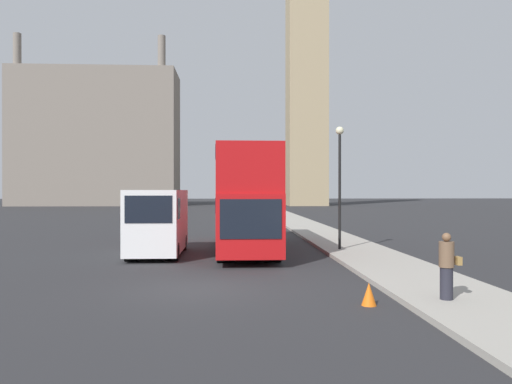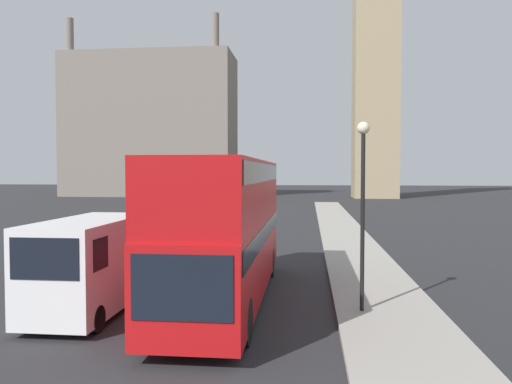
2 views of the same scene
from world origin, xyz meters
TOP-DOWN VIEW (x-y plane):
  - ground_plane at (0.00, 0.00)m, footprint 300.00×300.00m
  - sidewalk_strip at (6.54, 0.00)m, footprint 3.07×120.00m
  - clock_tower at (14.75, 75.18)m, footprint 7.41×7.58m
  - building_block_distant at (-23.22, 78.17)m, footprint 28.91×11.21m
  - red_double_decker_bus at (1.59, 8.93)m, footprint 2.50×11.34m
  - white_van at (-2.18, 7.11)m, footprint 2.10×5.08m
  - pedestrian at (6.05, -2.48)m, footprint 0.51×0.35m
  - street_lamp at (5.75, 7.79)m, footprint 0.36×0.36m
  - traffic_cone at (4.19, -2.37)m, footprint 0.36×0.36m

SIDE VIEW (x-z plane):
  - ground_plane at x=0.00m, z-range 0.00..0.00m
  - sidewalk_strip at x=6.54m, z-range 0.00..0.15m
  - traffic_cone at x=4.19m, z-range 0.00..0.55m
  - pedestrian at x=6.05m, z-range 0.15..1.75m
  - white_van at x=-2.18m, z-range 0.09..2.86m
  - red_double_decker_bus at x=1.59m, z-range 0.25..4.77m
  - street_lamp at x=5.75m, z-range 1.03..6.48m
  - building_block_distant at x=-23.22m, z-range -2.64..27.05m
  - clock_tower at x=14.75m, z-range 0.75..59.14m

